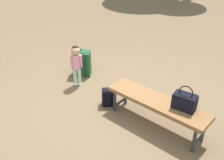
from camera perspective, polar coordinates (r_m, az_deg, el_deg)
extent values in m
plane|color=brown|center=(4.60, 1.19, -5.08)|extent=(40.00, 40.00, 0.00)
cube|color=brown|center=(3.95, 9.72, -4.73)|extent=(1.63, 0.56, 0.06)
cylinder|color=#2D2D33|center=(4.32, 0.63, -4.52)|extent=(0.05, 0.05, 0.39)
cylinder|color=#2D2D33|center=(4.50, 2.97, -3.00)|extent=(0.05, 0.05, 0.39)
cylinder|color=#2D2D33|center=(3.75, 17.39, -12.38)|extent=(0.05, 0.05, 0.39)
cylinder|color=#2D2D33|center=(3.96, 19.20, -10.18)|extent=(0.05, 0.05, 0.39)
cylinder|color=#2D2D33|center=(4.46, 1.81, -4.76)|extent=(0.07, 0.28, 0.04)
cylinder|color=#2D2D33|center=(3.92, 18.10, -12.30)|extent=(0.07, 0.28, 0.04)
cube|color=black|center=(3.79, 15.43, -4.59)|extent=(0.33, 0.19, 0.22)
cube|color=black|center=(3.73, 15.64, -3.26)|extent=(0.29, 0.19, 0.02)
torus|color=black|center=(3.70, 15.76, -2.54)|extent=(0.20, 0.02, 0.20)
cylinder|color=#B2D8B2|center=(5.08, -7.06, 0.69)|extent=(0.07, 0.07, 0.34)
cylinder|color=#B2D8B2|center=(5.08, -7.97, 0.63)|extent=(0.07, 0.07, 0.34)
ellipsoid|color=white|center=(5.14, -6.95, -0.89)|extent=(0.10, 0.10, 0.04)
ellipsoid|color=white|center=(5.14, -7.85, -0.95)|extent=(0.10, 0.10, 0.04)
cube|color=pink|center=(4.93, -7.76, 3.88)|extent=(0.16, 0.16, 0.29)
cylinder|color=pink|center=(4.93, -6.78, 4.09)|extent=(0.05, 0.05, 0.25)
cylinder|color=pink|center=(4.93, -8.76, 3.97)|extent=(0.05, 0.05, 0.25)
sphere|color=tan|center=(4.84, -7.94, 6.31)|extent=(0.16, 0.16, 0.16)
sphere|color=black|center=(4.84, -7.96, 6.52)|extent=(0.15, 0.15, 0.15)
cube|color=#1E4C2D|center=(5.40, -6.54, 3.58)|extent=(0.43, 0.40, 0.51)
ellipsoid|color=#1E4C2D|center=(5.30, -6.69, 5.93)|extent=(0.41, 0.38, 0.12)
cube|color=#13311D|center=(5.56, -6.26, 3.54)|extent=(0.22, 0.16, 0.23)
cube|color=#13311D|center=(5.29, -7.61, 2.93)|extent=(0.06, 0.05, 0.43)
cube|color=#13311D|center=(5.27, -5.94, 2.89)|extent=(0.06, 0.05, 0.43)
torus|color=black|center=(5.28, -6.72, 6.39)|extent=(0.06, 0.08, 0.08)
cube|color=black|center=(4.48, -0.88, -3.77)|extent=(0.26, 0.25, 0.30)
ellipsoid|color=black|center=(4.40, -0.89, -2.21)|extent=(0.24, 0.23, 0.07)
cube|color=black|center=(4.58, -0.90, -3.64)|extent=(0.13, 0.11, 0.14)
cube|color=black|center=(4.41, -1.46, -4.37)|extent=(0.04, 0.03, 0.26)
cube|color=black|center=(4.41, -0.25, -4.35)|extent=(0.04, 0.03, 0.26)
torus|color=#B2B2B7|center=(4.39, -0.90, -1.90)|extent=(0.04, 0.04, 0.05)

